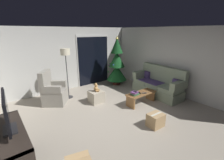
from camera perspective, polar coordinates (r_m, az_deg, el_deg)
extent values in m
plane|color=#9E9384|center=(4.63, 1.48, -13.10)|extent=(7.00, 7.00, 0.00)
cube|color=beige|center=(6.73, -15.38, 7.37)|extent=(5.72, 0.12, 2.50)
cube|color=beige|center=(6.32, 22.16, 6.09)|extent=(0.12, 6.00, 2.50)
cube|color=silver|center=(7.20, -6.71, 7.28)|extent=(1.60, 0.02, 2.20)
cube|color=black|center=(7.19, -6.62, 6.87)|extent=(1.50, 0.02, 2.10)
cube|color=gray|center=(6.25, 15.87, -3.70)|extent=(0.85, 1.94, 0.34)
cube|color=gray|center=(5.82, 20.64, -3.25)|extent=(0.71, 0.63, 0.14)
cube|color=gray|center=(6.16, 15.94, -1.66)|extent=(0.71, 0.63, 0.14)
cube|color=gray|center=(6.54, 11.76, -0.23)|extent=(0.71, 0.63, 0.14)
cube|color=gray|center=(6.30, 18.06, 2.10)|extent=(0.29, 1.91, 0.60)
cube|color=gray|center=(5.64, 23.05, -1.90)|extent=(0.77, 0.24, 0.28)
cube|color=gray|center=(6.66, 10.43, 2.05)|extent=(0.77, 0.24, 0.28)
cube|color=#47386B|center=(6.27, 14.13, -0.42)|extent=(0.64, 0.93, 0.02)
cube|color=#47386B|center=(5.86, 22.50, -1.15)|extent=(0.14, 0.33, 0.28)
cube|color=#47386B|center=(6.66, 12.44, 1.93)|extent=(0.14, 0.33, 0.28)
cube|color=olive|center=(5.23, 11.98, -5.28)|extent=(1.10, 0.05, 0.04)
cube|color=olive|center=(5.28, 11.26, -5.00)|extent=(1.10, 0.05, 0.04)
cube|color=olive|center=(5.33, 10.54, -4.73)|extent=(1.10, 0.05, 0.04)
cube|color=olive|center=(5.39, 9.85, -4.46)|extent=(1.10, 0.05, 0.04)
cube|color=olive|center=(5.44, 9.16, -4.20)|extent=(1.10, 0.05, 0.04)
cube|color=olive|center=(5.08, 6.70, -8.08)|extent=(0.05, 0.36, 0.35)
cube|color=olive|center=(5.76, 13.70, -5.32)|extent=(0.05, 0.36, 0.35)
cube|color=black|center=(5.28, 9.96, -4.60)|extent=(0.11, 0.16, 0.02)
cube|color=#333338|center=(5.29, 11.55, -4.63)|extent=(0.16, 0.11, 0.02)
cube|color=#337042|center=(5.12, 8.29, -5.14)|extent=(0.25, 0.20, 0.04)
cube|color=#4C4C51|center=(5.11, 8.22, -4.80)|extent=(0.25, 0.20, 0.03)
cube|color=#6B3D7A|center=(5.10, 8.14, -4.43)|extent=(0.25, 0.22, 0.04)
cube|color=black|center=(5.10, 8.32, -4.19)|extent=(0.07, 0.15, 0.01)
cylinder|color=#4C1E19|center=(7.25, 1.68, -1.09)|extent=(0.36, 0.36, 0.10)
cylinder|color=brown|center=(7.22, 1.69, -0.26)|extent=(0.08, 0.08, 0.12)
cone|color=#14471E|center=(7.11, 1.72, 2.74)|extent=(0.90, 0.90, 0.66)
cone|color=#14471E|center=(6.98, 1.76, 7.51)|extent=(0.71, 0.71, 0.66)
cone|color=#14471E|center=(6.91, 1.81, 12.43)|extent=(0.53, 0.53, 0.66)
sphere|color=white|center=(6.97, -0.16, 9.05)|extent=(0.06, 0.06, 0.06)
sphere|color=blue|center=(7.28, 1.10, 7.02)|extent=(0.06, 0.06, 0.06)
sphere|color=#1E8C33|center=(7.23, -1.34, 2.96)|extent=(0.06, 0.06, 0.06)
sphere|color=blue|center=(6.75, 0.52, 5.58)|extent=(0.06, 0.06, 0.06)
sphere|color=#1E8C33|center=(7.12, -0.73, 5.90)|extent=(0.06, 0.06, 0.06)
sphere|color=white|center=(7.29, 4.79, 2.32)|extent=(0.06, 0.06, 0.06)
sphere|color=#B233A5|center=(7.02, -0.93, 5.44)|extent=(0.06, 0.06, 0.06)
sphere|color=#1E8C33|center=(7.07, 1.39, 11.82)|extent=(0.06, 0.06, 0.06)
cone|color=#EAD14C|center=(6.89, 1.83, 15.17)|extent=(0.14, 0.14, 0.12)
cube|color=gray|center=(5.67, -19.72, -6.46)|extent=(0.95, 0.95, 0.31)
cube|color=gray|center=(5.58, -19.97, -4.16)|extent=(0.95, 0.95, 0.18)
cube|color=gray|center=(5.55, -23.03, -0.14)|extent=(0.54, 0.64, 0.64)
cube|color=gray|center=(5.76, -19.11, -1.29)|extent=(0.55, 0.46, 0.22)
cube|color=gray|center=(5.26, -20.95, -3.24)|extent=(0.55, 0.46, 0.22)
cylinder|color=#2D2D30|center=(6.06, -15.27, -5.94)|extent=(0.28, 0.28, 0.02)
cylinder|color=#2D2D30|center=(5.80, -15.88, 1.22)|extent=(0.03, 0.03, 1.55)
cylinder|color=beige|center=(5.63, -16.62, 9.80)|extent=(0.32, 0.32, 0.22)
cube|color=black|center=(3.15, -32.86, -15.25)|extent=(0.40, 1.40, 0.04)
cube|color=black|center=(3.36, -35.12, -21.56)|extent=(0.02, 1.40, 0.81)
cube|color=black|center=(3.93, -33.04, -15.32)|extent=(0.40, 0.04, 0.81)
cube|color=black|center=(3.36, -31.71, -20.94)|extent=(0.40, 0.04, 0.78)
cube|color=black|center=(3.36, -31.71, -20.94)|extent=(0.40, 1.33, 0.04)
cube|color=black|center=(3.13, -32.96, -14.74)|extent=(0.22, 0.37, 0.03)
cube|color=black|center=(3.11, -33.10, -14.02)|extent=(0.04, 0.06, 0.06)
cube|color=black|center=(2.98, -34.02, -9.20)|extent=(0.09, 0.84, 0.52)
cube|color=black|center=(2.98, -33.64, -9.14)|extent=(0.06, 0.79, 0.47)
cube|color=#B2A893|center=(5.44, -5.76, -5.99)|extent=(0.44, 0.44, 0.40)
cylinder|color=tan|center=(5.39, -5.11, -3.55)|extent=(0.12, 0.12, 0.06)
cylinder|color=tan|center=(5.30, -5.28, -3.94)|extent=(0.12, 0.12, 0.06)
sphere|color=tan|center=(5.33, -5.85, -3.04)|extent=(0.15, 0.15, 0.15)
sphere|color=tan|center=(5.29, -5.89, -1.84)|extent=(0.11, 0.11, 0.11)
sphere|color=tan|center=(5.28, -5.36, -1.95)|extent=(0.04, 0.04, 0.04)
sphere|color=tan|center=(5.31, -5.84, -1.22)|extent=(0.04, 0.04, 0.04)
sphere|color=tan|center=(5.24, -5.98, -1.49)|extent=(0.04, 0.04, 0.04)
sphere|color=tan|center=(5.39, -5.52, -2.69)|extent=(0.06, 0.06, 0.06)
sphere|color=tan|center=(5.25, -5.77, -3.22)|extent=(0.06, 0.06, 0.06)
cube|color=tan|center=(4.29, 15.50, -13.82)|extent=(0.41, 0.34, 0.34)
cube|color=beige|center=(4.21, 15.69, -11.79)|extent=(0.36, 0.08, 0.00)
cube|color=tan|center=(3.02, -12.60, -25.23)|extent=(0.42, 0.19, 0.06)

